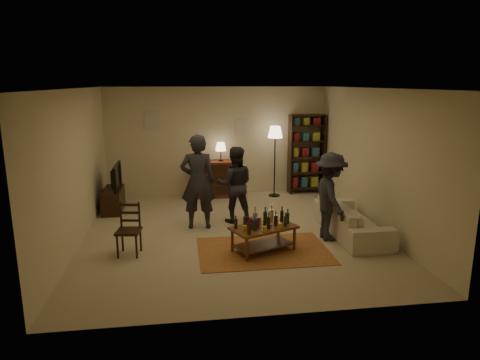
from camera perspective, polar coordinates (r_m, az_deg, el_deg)
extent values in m
plane|color=#C6B793|center=(8.21, -0.99, -7.06)|extent=(6.00, 6.00, 0.00)
plane|color=beige|center=(10.80, -3.00, 5.16)|extent=(5.50, 0.00, 5.50)
plane|color=beige|center=(8.00, -20.98, 1.57)|extent=(0.00, 6.00, 6.00)
plane|color=beige|center=(8.63, 17.43, 2.61)|extent=(0.00, 6.00, 6.00)
plane|color=beige|center=(4.97, 3.26, -4.14)|extent=(5.50, 0.00, 5.50)
plane|color=white|center=(7.72, -1.07, 12.13)|extent=(6.00, 6.00, 0.00)
cube|color=beige|center=(10.70, -11.67, 7.80)|extent=(0.35, 0.03, 0.45)
cube|color=beige|center=(10.81, 0.18, 7.05)|extent=(0.30, 0.03, 0.40)
cube|color=brown|center=(7.38, 3.13, -9.39)|extent=(2.20, 1.50, 0.01)
cube|color=brown|center=(7.24, 3.17, -6.36)|extent=(1.21, 0.95, 0.04)
cube|color=brown|center=(7.34, 3.14, -8.59)|extent=(1.08, 0.82, 0.02)
cylinder|color=brown|center=(6.89, 0.89, -9.31)|extent=(0.05, 0.05, 0.40)
cylinder|color=brown|center=(7.40, 7.26, -7.82)|extent=(0.05, 0.05, 0.40)
cylinder|color=brown|center=(7.26, -1.04, -8.11)|extent=(0.05, 0.05, 0.40)
cylinder|color=brown|center=(7.75, 5.14, -6.80)|extent=(0.05, 0.05, 0.40)
cylinder|color=gold|center=(6.98, 0.62, -6.47)|extent=(0.07, 0.07, 0.10)
cylinder|color=gold|center=(6.98, 3.33, -6.54)|extent=(0.07, 0.07, 0.09)
cylinder|color=gold|center=(7.38, 2.60, -5.37)|extent=(0.07, 0.07, 0.11)
cylinder|color=gold|center=(7.16, 5.38, -6.06)|extent=(0.07, 0.07, 0.09)
cylinder|color=gold|center=(7.54, 4.83, -5.04)|extent=(0.07, 0.07, 0.10)
cube|color=#682E7E|center=(7.12, 1.88, -5.73)|extent=(0.17, 0.16, 0.18)
cylinder|color=gray|center=(7.28, 4.05, -6.00)|extent=(0.12, 0.12, 0.03)
cube|color=black|center=(7.32, -14.64, -6.63)|extent=(0.43, 0.43, 0.04)
cylinder|color=black|center=(7.30, -16.03, -8.54)|extent=(0.04, 0.04, 0.40)
cylinder|color=black|center=(7.22, -13.65, -8.63)|extent=(0.04, 0.04, 0.40)
cylinder|color=black|center=(7.57, -15.40, -7.70)|extent=(0.04, 0.04, 0.40)
cylinder|color=black|center=(7.50, -13.11, -7.78)|extent=(0.04, 0.04, 0.40)
cube|color=black|center=(7.39, -14.45, -4.45)|extent=(0.31, 0.07, 0.45)
cube|color=black|center=(9.91, -16.54, -2.57)|extent=(0.40, 1.00, 0.50)
imported|color=black|center=(9.79, -16.62, 0.42)|extent=(0.13, 0.97, 0.56)
cube|color=maroon|center=(10.67, -3.88, 0.14)|extent=(1.00, 0.48, 0.90)
cube|color=black|center=(10.48, -3.76, -1.39)|extent=(0.92, 0.02, 0.22)
cube|color=black|center=(10.42, -3.78, -0.01)|extent=(0.92, 0.02, 0.22)
cube|color=black|center=(10.36, -3.80, 1.40)|extent=(0.92, 0.02, 0.22)
cylinder|color=black|center=(10.59, -2.57, 2.66)|extent=(0.12, 0.12, 0.04)
cylinder|color=black|center=(10.57, -2.57, 3.35)|extent=(0.02, 0.02, 0.22)
cone|color=#FFE5B2|center=(10.54, -2.59, 4.48)|extent=(0.26, 0.26, 0.20)
cube|color=black|center=(10.95, 6.67, 3.34)|extent=(0.04, 0.34, 2.00)
cube|color=black|center=(11.20, 10.94, 3.41)|extent=(0.04, 0.34, 2.00)
cube|color=black|center=(11.24, 8.68, -0.90)|extent=(0.90, 0.34, 0.03)
cube|color=black|center=(11.15, 8.75, 1.10)|extent=(0.90, 0.34, 0.03)
cube|color=black|center=(11.07, 8.82, 3.12)|extent=(0.90, 0.34, 0.03)
cube|color=black|center=(11.01, 8.89, 5.17)|extent=(0.90, 0.34, 0.03)
cube|color=black|center=(10.97, 8.97, 7.24)|extent=(0.90, 0.34, 0.03)
cube|color=black|center=(10.95, 9.01, 8.54)|extent=(0.90, 0.34, 0.03)
cube|color=maroon|center=(11.12, 7.23, -0.23)|extent=(0.12, 0.22, 0.26)
cube|color=#2A637F|center=(11.19, 8.46, -0.19)|extent=(0.15, 0.22, 0.26)
cube|color=#A4A436|center=(11.27, 9.78, -0.14)|extent=(0.18, 0.22, 0.26)
cube|color=#2A637F|center=(11.04, 7.28, 1.74)|extent=(0.12, 0.22, 0.24)
cube|color=#A4A436|center=(11.11, 8.53, 1.77)|extent=(0.15, 0.22, 0.24)
cube|color=maroon|center=(11.19, 9.85, 1.80)|extent=(0.18, 0.22, 0.24)
cube|color=#A4A436|center=(10.97, 7.34, 3.74)|extent=(0.12, 0.22, 0.22)
cube|color=maroon|center=(11.04, 8.59, 3.76)|extent=(0.15, 0.22, 0.22)
cube|color=#2A637F|center=(11.12, 9.93, 3.77)|extent=(0.18, 0.22, 0.22)
cube|color=maroon|center=(10.92, 7.40, 5.76)|extent=(0.12, 0.22, 0.20)
cube|color=#2A637F|center=(10.98, 8.66, 5.77)|extent=(0.15, 0.22, 0.20)
cube|color=#A4A436|center=(11.06, 10.01, 5.77)|extent=(0.18, 0.22, 0.20)
cube|color=#2A637F|center=(10.87, 7.46, 7.80)|extent=(0.12, 0.22, 0.18)
cube|color=#A4A436|center=(10.94, 8.73, 7.79)|extent=(0.15, 0.22, 0.18)
cube|color=maroon|center=(11.02, 10.09, 7.78)|extent=(0.18, 0.22, 0.18)
cylinder|color=black|center=(10.83, 4.56, -2.05)|extent=(0.28, 0.28, 0.03)
cylinder|color=black|center=(10.66, 4.63, 1.94)|extent=(0.03, 0.03, 1.57)
cone|color=#FFE5B2|center=(10.53, 4.72, 6.41)|extent=(0.36, 0.36, 0.28)
imported|color=beige|center=(8.30, 14.68, -5.07)|extent=(0.81, 2.08, 0.61)
imported|color=#26272E|center=(8.29, -5.64, -0.23)|extent=(0.71, 0.50, 1.85)
imported|color=#25242C|center=(8.66, -0.68, -0.61)|extent=(0.81, 0.67, 1.56)
imported|color=#282930|center=(7.83, 11.96, -2.20)|extent=(0.60, 1.04, 1.60)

